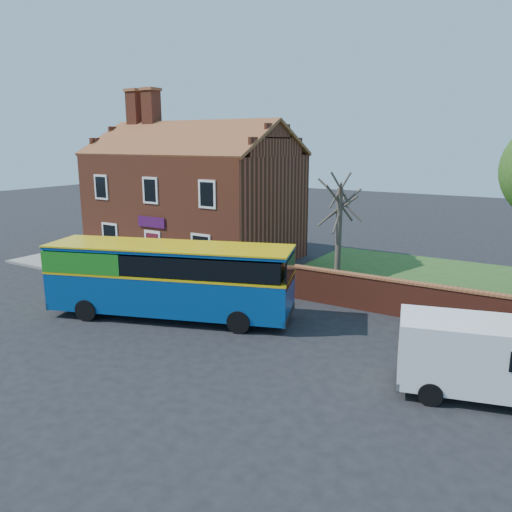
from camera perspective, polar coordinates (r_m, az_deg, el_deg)
The scene contains 7 objects.
ground at distance 19.95m, azimuth -11.47°, elevation -8.73°, with size 120.00×120.00×0.00m, color black.
pavement at distance 28.52m, azimuth -13.95°, elevation -2.12°, with size 18.00×3.50×0.12m, color gray.
kerb at distance 27.37m, azimuth -16.55°, elevation -2.89°, with size 18.00×0.15×0.14m, color slate.
shop_building at distance 32.10m, azimuth -6.97°, elevation 5.92°, with size 12.30×8.13×10.50m.
bus at distance 21.30m, azimuth -10.63°, elevation -2.27°, with size 10.51×5.83×3.12m.
van_near at distance 16.07m, azimuth 25.47°, elevation -10.31°, with size 5.55×3.35×2.28m.
bare_tree at distance 24.55m, azimuth 9.42°, elevation 2.41°, with size 2.10×2.50×5.59m.
Camera 1 is at (12.86, -13.41, 7.27)m, focal length 35.00 mm.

